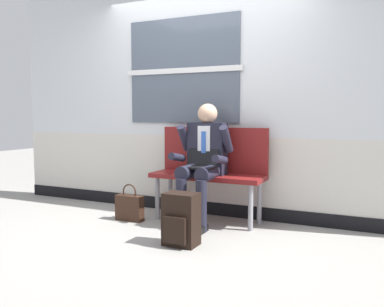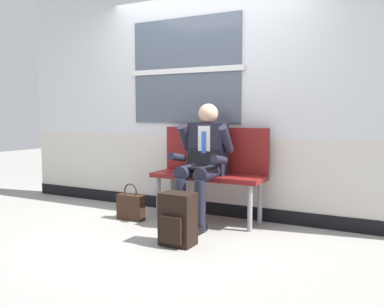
# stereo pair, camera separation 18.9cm
# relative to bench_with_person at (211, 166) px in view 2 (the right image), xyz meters

# --- Properties ---
(ground_plane) EXTENTS (18.00, 18.00, 0.00)m
(ground_plane) POSITION_rel_bench_with_person_xyz_m (-0.17, -0.44, -0.59)
(ground_plane) COLOR gray
(station_wall) EXTENTS (5.32, 0.17, 2.90)m
(station_wall) POSITION_rel_bench_with_person_xyz_m (-0.18, 0.27, 0.85)
(station_wall) COLOR silver
(station_wall) RESTS_ON ground
(bench_with_person) EXTENTS (1.23, 0.42, 1.01)m
(bench_with_person) POSITION_rel_bench_with_person_xyz_m (0.00, 0.00, 0.00)
(bench_with_person) COLOR maroon
(bench_with_person) RESTS_ON ground
(person_seated) EXTENTS (0.57, 0.70, 1.26)m
(person_seated) POSITION_rel_bench_with_person_xyz_m (-0.00, -0.21, 0.09)
(person_seated) COLOR #1E1E2D
(person_seated) RESTS_ON ground
(backpack) EXTENTS (0.30, 0.25, 0.47)m
(backpack) POSITION_rel_bench_with_person_xyz_m (0.12, -0.94, -0.36)
(backpack) COLOR black
(backpack) RESTS_ON ground
(handbag) EXTENTS (0.31, 0.11, 0.40)m
(handbag) POSITION_rel_bench_with_person_xyz_m (-0.77, -0.42, -0.44)
(handbag) COLOR #331E14
(handbag) RESTS_ON ground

